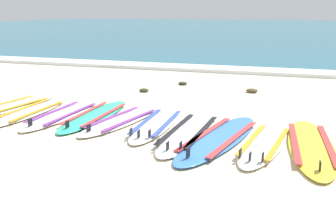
{
  "coord_description": "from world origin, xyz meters",
  "views": [
    {
      "loc": [
        2.07,
        -4.98,
        1.84
      ],
      "look_at": [
        0.14,
        1.26,
        0.25
      ],
      "focal_mm": 40.13,
      "sensor_mm": 36.0,
      "label": 1
    }
  ],
  "objects_px": {
    "surfboard_6": "(189,132)",
    "surfboard_7": "(219,138)",
    "surfboard_0": "(7,107)",
    "surfboard_9": "(311,145)",
    "surfboard_1": "(30,112)",
    "surfboard_5": "(156,124)",
    "surfboard_8": "(264,144)",
    "surfboard_4": "(121,120)",
    "surfboard_3": "(95,115)",
    "surfboard_2": "(63,114)"
  },
  "relations": [
    {
      "from": "surfboard_0",
      "to": "surfboard_5",
      "type": "xyz_separation_m",
      "value": [
        3.05,
        -0.17,
        0.0
      ]
    },
    {
      "from": "surfboard_2",
      "to": "surfboard_7",
      "type": "bearing_deg",
      "value": -8.46
    },
    {
      "from": "surfboard_2",
      "to": "surfboard_3",
      "type": "xyz_separation_m",
      "value": [
        0.58,
        0.11,
        -0.0
      ]
    },
    {
      "from": "surfboard_6",
      "to": "surfboard_7",
      "type": "relative_size",
      "value": 0.91
    },
    {
      "from": "surfboard_2",
      "to": "surfboard_4",
      "type": "distance_m",
      "value": 1.15
    },
    {
      "from": "surfboard_8",
      "to": "surfboard_9",
      "type": "xyz_separation_m",
      "value": [
        0.61,
        0.12,
        -0.0
      ]
    },
    {
      "from": "surfboard_5",
      "to": "surfboard_7",
      "type": "relative_size",
      "value": 0.81
    },
    {
      "from": "surfboard_3",
      "to": "surfboard_9",
      "type": "xyz_separation_m",
      "value": [
        3.53,
        -0.48,
        -0.0
      ]
    },
    {
      "from": "surfboard_3",
      "to": "surfboard_1",
      "type": "bearing_deg",
      "value": -173.79
    },
    {
      "from": "surfboard_2",
      "to": "surfboard_4",
      "type": "xyz_separation_m",
      "value": [
        1.15,
        -0.03,
        0.0
      ]
    },
    {
      "from": "surfboard_8",
      "to": "surfboard_9",
      "type": "bearing_deg",
      "value": 10.86
    },
    {
      "from": "surfboard_1",
      "to": "surfboard_4",
      "type": "xyz_separation_m",
      "value": [
        1.82,
        -0.01,
        0.0
      ]
    },
    {
      "from": "surfboard_1",
      "to": "surfboard_5",
      "type": "bearing_deg",
      "value": -0.67
    },
    {
      "from": "surfboard_0",
      "to": "surfboard_4",
      "type": "relative_size",
      "value": 1.13
    },
    {
      "from": "surfboard_4",
      "to": "surfboard_2",
      "type": "bearing_deg",
      "value": 178.44
    },
    {
      "from": "surfboard_0",
      "to": "surfboard_5",
      "type": "bearing_deg",
      "value": -3.12
    },
    {
      "from": "surfboard_8",
      "to": "surfboard_3",
      "type": "bearing_deg",
      "value": 168.55
    },
    {
      "from": "surfboard_5",
      "to": "surfboard_6",
      "type": "height_order",
      "value": "same"
    },
    {
      "from": "surfboard_1",
      "to": "surfboard_8",
      "type": "relative_size",
      "value": 1.02
    },
    {
      "from": "surfboard_5",
      "to": "surfboard_6",
      "type": "relative_size",
      "value": 0.89
    },
    {
      "from": "surfboard_2",
      "to": "surfboard_4",
      "type": "height_order",
      "value": "same"
    },
    {
      "from": "surfboard_0",
      "to": "surfboard_9",
      "type": "distance_m",
      "value": 5.41
    },
    {
      "from": "surfboard_8",
      "to": "surfboard_2",
      "type": "bearing_deg",
      "value": 172.21
    },
    {
      "from": "surfboard_7",
      "to": "surfboard_9",
      "type": "height_order",
      "value": "same"
    },
    {
      "from": "surfboard_6",
      "to": "surfboard_9",
      "type": "bearing_deg",
      "value": -2.2
    },
    {
      "from": "surfboard_0",
      "to": "surfboard_1",
      "type": "relative_size",
      "value": 1.14
    },
    {
      "from": "surfboard_3",
      "to": "surfboard_4",
      "type": "bearing_deg",
      "value": -14.25
    },
    {
      "from": "surfboard_5",
      "to": "surfboard_8",
      "type": "relative_size",
      "value": 1.0
    },
    {
      "from": "surfboard_5",
      "to": "surfboard_6",
      "type": "bearing_deg",
      "value": -22.08
    },
    {
      "from": "surfboard_0",
      "to": "surfboard_7",
      "type": "relative_size",
      "value": 0.94
    },
    {
      "from": "surfboard_0",
      "to": "surfboard_6",
      "type": "relative_size",
      "value": 1.03
    },
    {
      "from": "surfboard_0",
      "to": "surfboard_4",
      "type": "distance_m",
      "value": 2.43
    },
    {
      "from": "surfboard_2",
      "to": "surfboard_3",
      "type": "relative_size",
      "value": 0.98
    },
    {
      "from": "surfboard_6",
      "to": "surfboard_7",
      "type": "bearing_deg",
      "value": -14.92
    },
    {
      "from": "surfboard_2",
      "to": "surfboard_5",
      "type": "height_order",
      "value": "same"
    },
    {
      "from": "surfboard_4",
      "to": "surfboard_5",
      "type": "distance_m",
      "value": 0.63
    },
    {
      "from": "surfboard_2",
      "to": "surfboard_9",
      "type": "relative_size",
      "value": 0.9
    },
    {
      "from": "surfboard_0",
      "to": "surfboard_6",
      "type": "xyz_separation_m",
      "value": [
        3.65,
        -0.41,
        0.0
      ]
    },
    {
      "from": "surfboard_4",
      "to": "surfboard_5",
      "type": "height_order",
      "value": "same"
    },
    {
      "from": "surfboard_4",
      "to": "surfboard_9",
      "type": "height_order",
      "value": "same"
    },
    {
      "from": "surfboard_7",
      "to": "surfboard_9",
      "type": "relative_size",
      "value": 1.06
    },
    {
      "from": "surfboard_1",
      "to": "surfboard_5",
      "type": "relative_size",
      "value": 1.02
    },
    {
      "from": "surfboard_4",
      "to": "surfboard_7",
      "type": "bearing_deg",
      "value": -12.95
    },
    {
      "from": "surfboard_9",
      "to": "surfboard_4",
      "type": "bearing_deg",
      "value": 173.63
    },
    {
      "from": "surfboard_3",
      "to": "surfboard_4",
      "type": "xyz_separation_m",
      "value": [
        0.57,
        -0.14,
        0.0
      ]
    },
    {
      "from": "surfboard_1",
      "to": "surfboard_9",
      "type": "xyz_separation_m",
      "value": [
        4.79,
        -0.34,
        -0.0
      ]
    },
    {
      "from": "surfboard_0",
      "to": "surfboard_1",
      "type": "xyz_separation_m",
      "value": [
        0.6,
        -0.14,
        -0.0
      ]
    },
    {
      "from": "surfboard_5",
      "to": "surfboard_9",
      "type": "height_order",
      "value": "same"
    },
    {
      "from": "surfboard_8",
      "to": "surfboard_6",
      "type": "bearing_deg",
      "value": 170.76
    },
    {
      "from": "surfboard_7",
      "to": "surfboard_2",
      "type": "bearing_deg",
      "value": 171.54
    }
  ]
}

